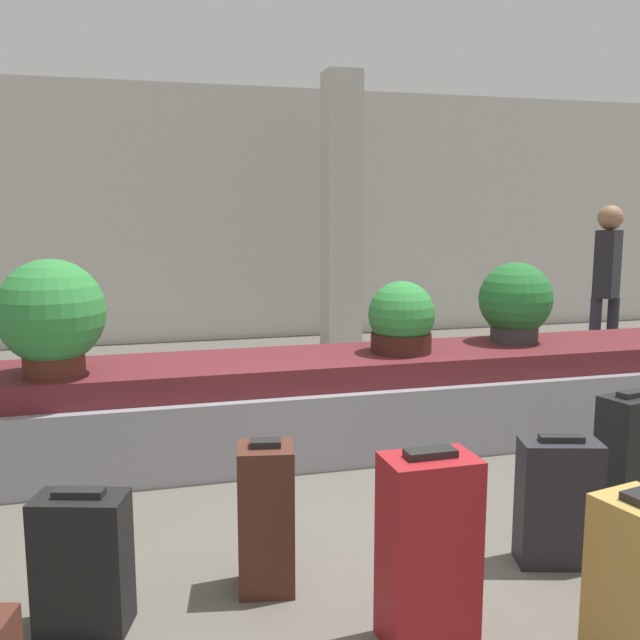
# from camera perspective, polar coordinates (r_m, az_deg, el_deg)

# --- Properties ---
(ground_plane) EXTENTS (18.00, 18.00, 0.00)m
(ground_plane) POSITION_cam_1_polar(r_m,az_deg,el_deg) (3.65, 7.51, -18.50)
(ground_plane) COLOR #59544C
(back_wall) EXTENTS (18.00, 0.06, 3.20)m
(back_wall) POSITION_cam_1_polar(r_m,az_deg,el_deg) (9.25, -7.38, 8.33)
(back_wall) COLOR beige
(back_wall) RESTS_ON ground_plane
(carousel) EXTENTS (8.44, 0.98, 0.66)m
(carousel) POSITION_cam_1_polar(r_m,az_deg,el_deg) (5.05, 0.00, -6.68)
(carousel) COLOR gray
(carousel) RESTS_ON ground_plane
(pillar) EXTENTS (0.40, 0.40, 3.20)m
(pillar) POSITION_cam_1_polar(r_m,az_deg,el_deg) (8.26, 1.71, 8.35)
(pillar) COLOR beige
(pillar) RESTS_ON ground_plane
(suitcase_0) EXTENTS (0.41, 0.28, 0.63)m
(suitcase_0) POSITION_cam_1_polar(r_m,az_deg,el_deg) (3.65, 18.50, -13.66)
(suitcase_0) COLOR #232328
(suitcase_0) RESTS_ON ground_plane
(suitcase_1) EXTENTS (0.36, 0.24, 0.78)m
(suitcase_1) POSITION_cam_1_polar(r_m,az_deg,el_deg) (2.90, 8.64, -17.71)
(suitcase_1) COLOR maroon
(suitcase_1) RESTS_ON ground_plane
(suitcase_2) EXTENTS (0.28, 0.27, 0.69)m
(suitcase_2) POSITION_cam_1_polar(r_m,az_deg,el_deg) (3.25, -4.32, -15.49)
(suitcase_2) COLOR #472319
(suitcase_2) RESTS_ON ground_plane
(suitcase_4) EXTENTS (0.32, 0.33, 0.68)m
(suitcase_4) POSITION_cam_1_polar(r_m,az_deg,el_deg) (2.98, 24.07, -18.78)
(suitcase_4) COLOR #A3843D
(suitcase_4) RESTS_ON ground_plane
(suitcase_5) EXTENTS (0.34, 0.28, 0.73)m
(suitcase_5) POSITION_cam_1_polar(r_m,az_deg,el_deg) (4.17, 23.39, -10.30)
(suitcase_5) COLOR black
(suitcase_5) RESTS_ON ground_plane
(suitcase_7) EXTENTS (0.40, 0.30, 0.59)m
(suitcase_7) POSITION_cam_1_polar(r_m,az_deg,el_deg) (3.14, -18.45, -17.90)
(suitcase_7) COLOR black
(suitcase_7) RESTS_ON ground_plane
(potted_plant_0) EXTENTS (0.56, 0.56, 0.61)m
(potted_plant_0) POSITION_cam_1_polar(r_m,az_deg,el_deg) (5.65, 15.36, 1.36)
(potted_plant_0) COLOR #2D2D2D
(potted_plant_0) RESTS_ON carousel
(potted_plant_1) EXTENTS (0.65, 0.65, 0.72)m
(potted_plant_1) POSITION_cam_1_polar(r_m,az_deg,el_deg) (4.60, -20.69, 0.26)
(potted_plant_1) COLOR #4C2319
(potted_plant_1) RESTS_ON carousel
(potted_plant_2) EXTENTS (0.48, 0.48, 0.51)m
(potted_plant_2) POSITION_cam_1_polar(r_m,az_deg,el_deg) (5.07, 6.53, 0.00)
(potted_plant_2) COLOR #381914
(potted_plant_2) RESTS_ON carousel
(traveler_0) EXTENTS (0.36, 0.34, 1.71)m
(traveler_0) POSITION_cam_1_polar(r_m,az_deg,el_deg) (7.49, 21.97, 3.28)
(traveler_0) COLOR #282833
(traveler_0) RESTS_ON ground_plane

